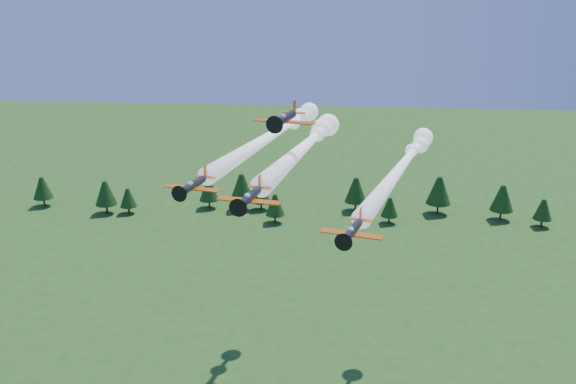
# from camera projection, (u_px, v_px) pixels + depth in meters

# --- Properties ---
(plane_lead) EXTENTS (12.52, 44.43, 3.70)m
(plane_lead) POSITION_uv_depth(u_px,v_px,m) (307.00, 145.00, 93.09)
(plane_lead) COLOR black
(plane_lead) RESTS_ON ground
(plane_left) EXTENTS (16.93, 56.70, 3.70)m
(plane_left) POSITION_uv_depth(u_px,v_px,m) (275.00, 133.00, 110.29)
(plane_left) COLOR black
(plane_left) RESTS_ON ground
(plane_right) EXTENTS (18.98, 55.67, 3.70)m
(plane_right) POSITION_uv_depth(u_px,v_px,m) (403.00, 164.00, 104.19)
(plane_right) COLOR black
(plane_right) RESTS_ON ground
(plane_slot) EXTENTS (8.47, 9.32, 2.96)m
(plane_slot) POSITION_uv_depth(u_px,v_px,m) (285.00, 118.00, 85.83)
(plane_slot) COLOR black
(plane_slot) RESTS_ON ground
(treeline) EXTENTS (182.75, 19.60, 11.91)m
(treeline) POSITION_uv_depth(u_px,v_px,m) (331.00, 194.00, 197.04)
(treeline) COLOR #382314
(treeline) RESTS_ON ground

